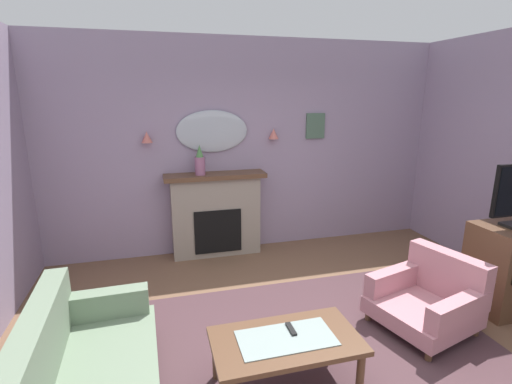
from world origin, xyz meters
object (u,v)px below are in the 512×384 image
object	(u,v)px
fireplace	(216,215)
armchair_beside_couch	(429,297)
framed_picture	(315,126)
floral_couch	(78,376)
mantel_vase_right	(200,162)
coffee_table	(286,345)
wall_sconce_left	(147,137)
wall_sconce_right	(274,134)
tv_remote	(291,329)
wall_mirror	(212,131)

from	to	relation	value
fireplace	armchair_beside_couch	distance (m)	2.81
framed_picture	floral_couch	xyz separation A→B (m)	(-2.87, -2.66, -1.43)
fireplace	floral_couch	bearing A→B (deg)	-118.60
mantel_vase_right	armchair_beside_couch	xyz separation A→B (m)	(1.89, -2.21, -1.03)
coffee_table	wall_sconce_left	bearing A→B (deg)	108.83
fireplace	coffee_table	xyz separation A→B (m)	(0.09, -2.65, -0.19)
wall_sconce_right	armchair_beside_couch	distance (m)	2.82
mantel_vase_right	tv_remote	size ratio (longest dim) A/B	2.48
fireplace	wall_sconce_right	distance (m)	1.38
floral_couch	wall_sconce_left	bearing A→B (deg)	78.73
coffee_table	wall_sconce_right	bearing A→B (deg)	74.45
mantel_vase_right	wall_sconce_left	bearing A→B (deg)	169.54
wall_sconce_left	framed_picture	size ratio (longest dim) A/B	0.39
wall_sconce_left	wall_sconce_right	size ratio (longest dim) A/B	1.00
framed_picture	tv_remote	bearing A→B (deg)	-116.29
armchair_beside_couch	mantel_vase_right	bearing A→B (deg)	130.63
wall_sconce_right	tv_remote	xyz separation A→B (m)	(-0.70, -2.66, -1.21)
mantel_vase_right	framed_picture	bearing A→B (deg)	6.04
mantel_vase_right	tv_remote	bearing A→B (deg)	-82.08
mantel_vase_right	tv_remote	distance (m)	2.72
fireplace	coffee_table	size ratio (longest dim) A/B	1.24
framed_picture	coffee_table	xyz separation A→B (m)	(-1.41, -2.81, -1.37)
coffee_table	wall_mirror	bearing A→B (deg)	91.77
coffee_table	armchair_beside_couch	world-z (taller)	armchair_beside_couch
floral_couch	armchair_beside_couch	distance (m)	3.07
armchair_beside_couch	framed_picture	bearing A→B (deg)	94.61
wall_sconce_left	coffee_table	bearing A→B (deg)	-71.17
tv_remote	armchair_beside_couch	xyz separation A→B (m)	(1.54, 0.34, -0.15)
fireplace	framed_picture	bearing A→B (deg)	5.77
wall_sconce_right	framed_picture	bearing A→B (deg)	5.27
framed_picture	coffee_table	size ratio (longest dim) A/B	0.33
wall_sconce_left	armchair_beside_couch	bearing A→B (deg)	-42.45
framed_picture	armchair_beside_couch	bearing A→B (deg)	-85.39
coffee_table	floral_couch	xyz separation A→B (m)	(-1.45, 0.14, -0.06)
tv_remote	armchair_beside_couch	size ratio (longest dim) A/B	0.16
mantel_vase_right	framed_picture	size ratio (longest dim) A/B	1.10
wall_mirror	coffee_table	bearing A→B (deg)	-88.23
framed_picture	wall_mirror	bearing A→B (deg)	-179.62
floral_couch	framed_picture	bearing A→B (deg)	42.85
coffee_table	armchair_beside_couch	bearing A→B (deg)	14.66
wall_mirror	armchair_beside_couch	xyz separation A→B (m)	(1.69, -2.38, -1.40)
tv_remote	floral_couch	bearing A→B (deg)	177.58
wall_mirror	floral_couch	world-z (taller)	wall_mirror
mantel_vase_right	floral_couch	bearing A→B (deg)	-115.22
fireplace	floral_couch	world-z (taller)	fireplace
wall_sconce_left	armchair_beside_couch	xyz separation A→B (m)	(2.54, -2.33, -1.35)
mantel_vase_right	wall_sconce_left	size ratio (longest dim) A/B	2.83
fireplace	mantel_vase_right	bearing A→B (deg)	-171.94
framed_picture	fireplace	bearing A→B (deg)	-174.23
mantel_vase_right	wall_sconce_right	size ratio (longest dim) A/B	2.83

